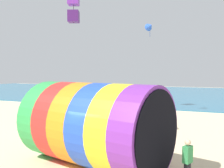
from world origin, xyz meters
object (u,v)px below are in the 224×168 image
giant_inflatable_tube (95,124)px  kite_purple_box (74,8)px  kite_handler (188,162)px  kite_blue_delta (150,26)px

giant_inflatable_tube → kite_purple_box: 7.20m
kite_handler → kite_blue_delta: size_ratio=1.18×
kite_blue_delta → kite_purple_box: (-1.87, -10.53, -0.62)m
kite_handler → kite_purple_box: (-6.66, 3.58, 6.76)m
kite_blue_delta → kite_handler: bearing=-71.2°
kite_handler → kite_blue_delta: kite_blue_delta is taller
kite_handler → kite_blue_delta: 16.62m
kite_blue_delta → kite_purple_box: bearing=-100.1°
kite_handler → kite_purple_box: kite_purple_box is taller
giant_inflatable_tube → kite_purple_box: kite_purple_box is taller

